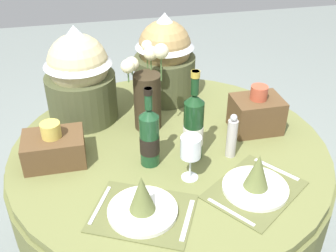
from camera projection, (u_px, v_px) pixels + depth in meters
dining_table at (170, 173)px, 1.80m from camera, size 1.36×1.36×0.75m
place_setting_left at (142, 203)px, 1.36m from camera, size 0.42×0.38×0.16m
place_setting_right at (256, 180)px, 1.46m from camera, size 0.43×0.41×0.16m
flower_vase at (147, 92)px, 1.76m from camera, size 0.19×0.19×0.42m
wine_bottle_left at (149, 137)px, 1.56m from camera, size 0.08×0.08×0.33m
wine_bottle_centre at (193, 126)px, 1.59m from camera, size 0.08×0.08×0.38m
wine_glass_right at (191, 148)px, 1.47m from camera, size 0.08×0.08×0.18m
pepper_mill at (232, 137)px, 1.62m from camera, size 0.04×0.04×0.19m
gift_tub_back_left at (79, 72)px, 1.80m from camera, size 0.32×0.32×0.44m
gift_tub_back_centre at (165, 55)px, 1.97m from camera, size 0.30×0.30×0.43m
woven_basket_side_left at (54, 148)px, 1.60m from camera, size 0.24×0.17×0.18m
woven_basket_side_right at (256, 113)px, 1.79m from camera, size 0.21×0.16×0.21m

